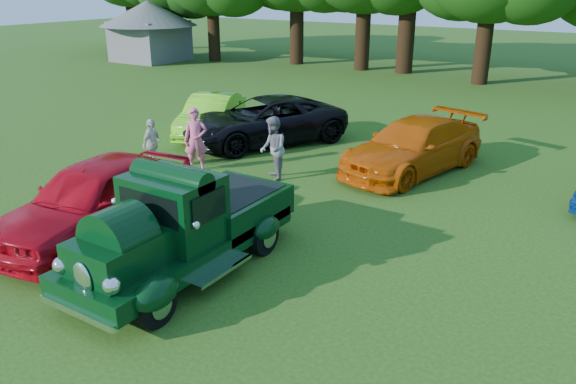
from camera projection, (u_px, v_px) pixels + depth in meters
The scene contains 10 objects.
ground at pixel (178, 272), 10.59m from camera, with size 120.00×120.00×0.00m, color #254A11.
hero_pickup at pixel (184, 228), 10.41m from camera, with size 2.32×4.98×1.95m.
red_convertible at pixel (97, 198), 11.84m from camera, with size 1.99×4.94×1.68m, color #B80715.
back_car_lime at pixel (211, 115), 19.74m from camera, with size 1.47×4.23×1.39m, color #64D11B.
back_car_black at pixel (264, 121), 18.68m from camera, with size 2.53×5.49×1.52m, color black.
back_car_orange at pixel (413, 146), 15.91m from camera, with size 2.06×5.06×1.47m, color #BE4A06.
spectator_pink at pixel (196, 140), 15.88m from camera, with size 0.67×0.44×1.83m, color #DF5B82.
spectator_grey at pixel (273, 149), 15.18m from camera, with size 0.86×0.67×1.76m, color slate.
spectator_white at pixel (152, 144), 16.14m from camera, with size 0.86×0.36×1.47m, color beige.
gazebo at pixel (149, 24), 37.36m from camera, with size 6.40×6.40×3.90m.
Camera 1 is at (6.79, -6.77, 5.16)m, focal length 35.00 mm.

